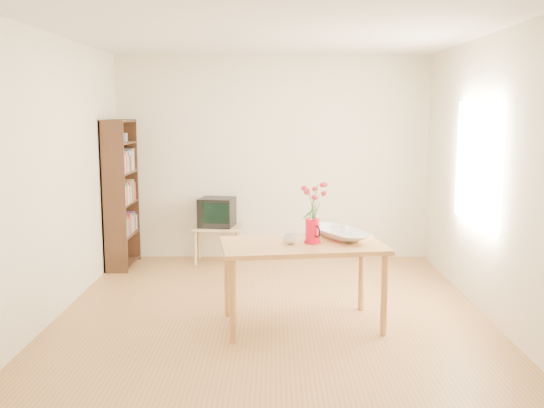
{
  "coord_description": "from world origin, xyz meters",
  "views": [
    {
      "loc": [
        0.03,
        -5.54,
        1.89
      ],
      "look_at": [
        0.0,
        0.3,
        1.0
      ],
      "focal_mm": 40.0,
      "sensor_mm": 36.0,
      "label": 1
    }
  ],
  "objects_px": {
    "table": "(302,252)",
    "television": "(217,212)",
    "bowl": "(340,213)",
    "mug": "(290,239)",
    "pitcher": "(313,232)"
  },
  "relations": [
    {
      "from": "mug",
      "to": "television",
      "type": "xyz_separation_m",
      "value": [
        -0.86,
        2.35,
        -0.15
      ]
    },
    {
      "from": "pitcher",
      "to": "mug",
      "type": "distance_m",
      "value": 0.21
    },
    {
      "from": "bowl",
      "to": "television",
      "type": "relative_size",
      "value": 1.05
    },
    {
      "from": "table",
      "to": "television",
      "type": "relative_size",
      "value": 3.17
    },
    {
      "from": "table",
      "to": "television",
      "type": "bearing_deg",
      "value": 104.42
    },
    {
      "from": "bowl",
      "to": "mug",
      "type": "bearing_deg",
      "value": -151.36
    },
    {
      "from": "mug",
      "to": "pitcher",
      "type": "bearing_deg",
      "value": -176.34
    },
    {
      "from": "table",
      "to": "television",
      "type": "height_order",
      "value": "television"
    },
    {
      "from": "pitcher",
      "to": "television",
      "type": "relative_size",
      "value": 0.46
    },
    {
      "from": "television",
      "to": "pitcher",
      "type": "bearing_deg",
      "value": -56.03
    },
    {
      "from": "table",
      "to": "television",
      "type": "distance_m",
      "value": 2.52
    },
    {
      "from": "bowl",
      "to": "table",
      "type": "bearing_deg",
      "value": -146.94
    },
    {
      "from": "pitcher",
      "to": "television",
      "type": "distance_m",
      "value": 2.55
    },
    {
      "from": "table",
      "to": "mug",
      "type": "height_order",
      "value": "mug"
    },
    {
      "from": "table",
      "to": "pitcher",
      "type": "distance_m",
      "value": 0.2
    }
  ]
}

